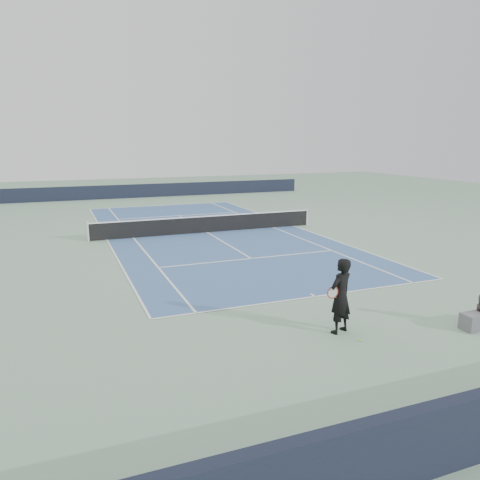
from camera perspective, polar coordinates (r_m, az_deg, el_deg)
name	(u,v)px	position (r m, az deg, el deg)	size (l,w,h in m)	color
ground	(207,233)	(26.43, -4.03, 0.92)	(80.00, 80.00, 0.00)	gray
court_surface	(207,232)	(26.42, -4.03, 0.93)	(10.97, 23.77, 0.01)	#3C5D8E
tennis_net	(207,224)	(26.33, -4.04, 1.99)	(12.90, 0.10, 1.07)	silver
windscreen_far	(148,191)	(43.56, -11.21, 5.93)	(30.00, 0.25, 1.20)	black
tennis_player	(340,296)	(12.86, 12.15, -6.67)	(0.93, 0.79, 2.07)	black
tennis_ball	(361,340)	(12.77, 14.48, -11.76)	(0.06, 0.06, 0.06)	yellow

